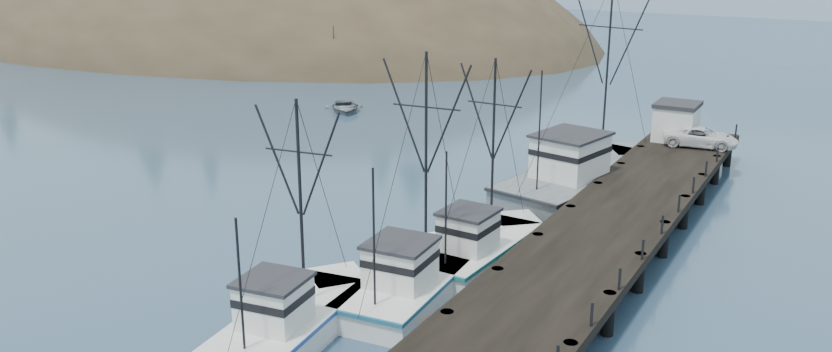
{
  "coord_description": "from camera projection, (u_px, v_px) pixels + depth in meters",
  "views": [
    {
      "loc": [
        24.9,
        -25.44,
        16.72
      ],
      "look_at": [
        1.87,
        15.32,
        2.5
      ],
      "focal_mm": 35.0,
      "sensor_mm": 36.0,
      "label": 1
    }
  ],
  "objects": [
    {
      "name": "trawler_far",
      "position": [
        482.0,
        247.0,
        42.42
      ],
      "size": [
        3.94,
        10.65,
        10.97
      ],
      "color": "white",
      "rests_on": "ground"
    },
    {
      "name": "distant_ridge",
      "position": [
        801.0,
        11.0,
        174.67
      ],
      "size": [
        360.0,
        40.0,
        26.0
      ],
      "primitive_type": "cube",
      "color": "#9EB2C6",
      "rests_on": "ground"
    },
    {
      "name": "pier_shed",
      "position": [
        676.0,
        121.0,
        58.94
      ],
      "size": [
        3.0,
        3.2,
        2.8
      ],
      "color": "silver",
      "rests_on": "pier"
    },
    {
      "name": "pickup_truck",
      "position": [
        701.0,
        137.0,
        57.33
      ],
      "size": [
        5.32,
        2.95,
        1.41
      ],
      "primitive_type": "imported",
      "rotation": [
        0.0,
        0.0,
        1.7
      ],
      "color": "silver",
      "rests_on": "pier"
    },
    {
      "name": "trawler_mid",
      "position": [
        294.0,
        318.0,
        34.66
      ],
      "size": [
        4.61,
        10.61,
        10.55
      ],
      "color": "white",
      "rests_on": "ground"
    },
    {
      "name": "headland",
      "position": [
        209.0,
        59.0,
        139.86
      ],
      "size": [
        134.8,
        78.0,
        51.0
      ],
      "color": "#382D1E",
      "rests_on": "ground"
    },
    {
      "name": "ground",
      "position": [
        220.0,
        305.0,
        37.78
      ],
      "size": [
        400.0,
        400.0,
        0.0
      ],
      "primitive_type": "plane",
      "color": "navy",
      "rests_on": "ground"
    },
    {
      "name": "pier",
      "position": [
        616.0,
        219.0,
        44.02
      ],
      "size": [
        6.0,
        44.0,
        2.0
      ],
      "color": "black",
      "rests_on": "ground"
    },
    {
      "name": "work_vessel",
      "position": [
        587.0,
        177.0,
        53.09
      ],
      "size": [
        8.03,
        17.24,
        14.15
      ],
      "color": "slate",
      "rests_on": "ground"
    },
    {
      "name": "motorboat",
      "position": [
        345.0,
        111.0,
        78.16
      ],
      "size": [
        6.37,
        6.63,
        1.12
      ],
      "primitive_type": "imported",
      "rotation": [
        0.0,
        0.0,
        0.67
      ],
      "color": "slate",
      "rests_on": "ground"
    },
    {
      "name": "moored_sailboats",
      "position": [
        342.0,
        69.0,
        99.66
      ],
      "size": [
        12.06,
        12.52,
        6.35
      ],
      "color": "white",
      "rests_on": "ground"
    },
    {
      "name": "trawler_near",
      "position": [
        416.0,
        278.0,
        38.66
      ],
      "size": [
        4.53,
        11.79,
        11.84
      ],
      "color": "white",
      "rests_on": "ground"
    }
  ]
}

